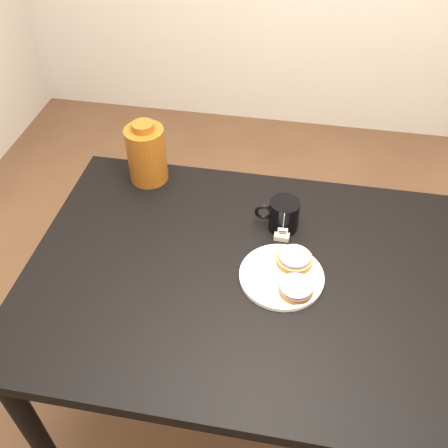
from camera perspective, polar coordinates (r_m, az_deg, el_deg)
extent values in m
plane|color=brown|center=(2.05, 3.94, -19.54)|extent=(4.00, 4.00, 0.00)
cube|color=black|center=(1.43, 5.35, -6.45)|extent=(1.40, 0.90, 0.04)
cylinder|color=black|center=(1.71, -20.88, -21.26)|extent=(0.06, 0.06, 0.71)
cylinder|color=black|center=(2.08, -11.87, -2.32)|extent=(0.06, 0.06, 0.71)
cylinder|color=black|center=(2.06, 23.95, -6.74)|extent=(0.06, 0.06, 0.71)
cylinder|color=white|center=(1.41, 6.59, -5.95)|extent=(0.24, 0.24, 0.01)
torus|color=white|center=(1.41, 6.61, -5.78)|extent=(0.23, 0.23, 0.01)
cylinder|color=brown|center=(1.44, 8.02, -4.06)|extent=(0.13, 0.13, 0.02)
cylinder|color=gray|center=(1.43, 8.07, -3.70)|extent=(0.11, 0.11, 0.01)
cylinder|color=brown|center=(1.37, 8.22, -7.41)|extent=(0.12, 0.12, 0.02)
cylinder|color=gray|center=(1.36, 8.27, -7.06)|extent=(0.12, 0.12, 0.01)
cylinder|color=black|center=(1.52, 6.85, 1.02)|extent=(0.10, 0.10, 0.10)
cylinder|color=black|center=(1.49, 6.99, 2.22)|extent=(0.08, 0.08, 0.00)
torus|color=black|center=(1.52, 4.55, 1.36)|extent=(0.06, 0.01, 0.06)
cylinder|color=beige|center=(1.47, 6.85, 0.35)|extent=(0.00, 0.00, 0.06)
cube|color=white|center=(1.50, 6.71, -0.89)|extent=(0.03, 0.00, 0.03)
cube|color=#C6B793|center=(1.52, 6.62, -1.37)|extent=(0.05, 0.03, 0.02)
cylinder|color=#5B2B0C|center=(1.69, -8.82, 7.83)|extent=(0.16, 0.16, 0.19)
cylinder|color=#5B2B0C|center=(1.63, -9.24, 10.92)|extent=(0.07, 0.07, 0.02)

